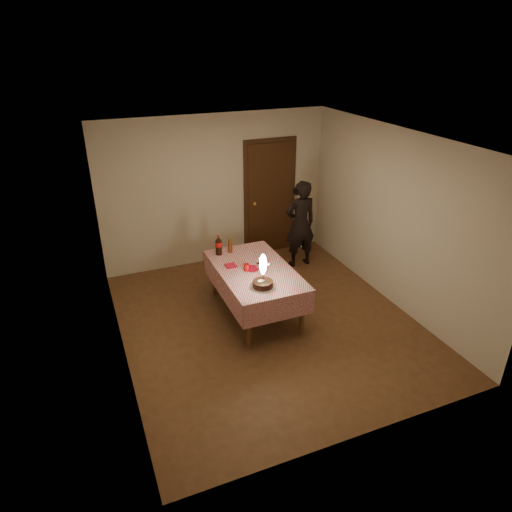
# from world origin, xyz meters

# --- Properties ---
(ground) EXTENTS (4.00, 4.50, 0.01)m
(ground) POSITION_xyz_m (0.00, 0.00, 0.00)
(ground) COLOR brown
(ground) RESTS_ON ground
(room_shell) EXTENTS (4.04, 4.54, 2.62)m
(room_shell) POSITION_xyz_m (0.03, 0.08, 1.65)
(room_shell) COLOR beige
(room_shell) RESTS_ON ground
(dining_table) EXTENTS (1.02, 1.72, 0.72)m
(dining_table) POSITION_xyz_m (-0.07, 0.32, 0.63)
(dining_table) COLOR brown
(dining_table) RESTS_ON ground
(birthday_cake) EXTENTS (0.34, 0.34, 0.48)m
(birthday_cake) POSITION_xyz_m (-0.17, -0.19, 0.84)
(birthday_cake) COLOR white
(birthday_cake) RESTS_ON dining_table
(red_plate) EXTENTS (0.22, 0.22, 0.01)m
(red_plate) POSITION_xyz_m (-0.11, 0.34, 0.73)
(red_plate) COLOR #AE0C21
(red_plate) RESTS_ON dining_table
(red_cup) EXTENTS (0.08, 0.08, 0.10)m
(red_cup) POSITION_xyz_m (-0.20, 0.33, 0.77)
(red_cup) COLOR #AC0B0E
(red_cup) RESTS_ON dining_table
(clear_cup) EXTENTS (0.07, 0.07, 0.09)m
(clear_cup) POSITION_xyz_m (-0.02, 0.30, 0.77)
(clear_cup) COLOR white
(clear_cup) RESTS_ON dining_table
(napkin_stack) EXTENTS (0.15, 0.15, 0.02)m
(napkin_stack) POSITION_xyz_m (-0.36, 0.53, 0.73)
(napkin_stack) COLOR red
(napkin_stack) RESTS_ON dining_table
(cola_bottle) EXTENTS (0.10, 0.10, 0.32)m
(cola_bottle) POSITION_xyz_m (-0.39, 0.97, 0.88)
(cola_bottle) COLOR black
(cola_bottle) RESTS_ON dining_table
(amber_bottle_left) EXTENTS (0.06, 0.06, 0.25)m
(amber_bottle_left) POSITION_xyz_m (-0.21, 0.98, 0.84)
(amber_bottle_left) COLOR #5D290F
(amber_bottle_left) RESTS_ON dining_table
(photographer) EXTENTS (0.57, 0.44, 1.55)m
(photographer) POSITION_xyz_m (1.26, 1.49, 0.78)
(photographer) COLOR black
(photographer) RESTS_ON ground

